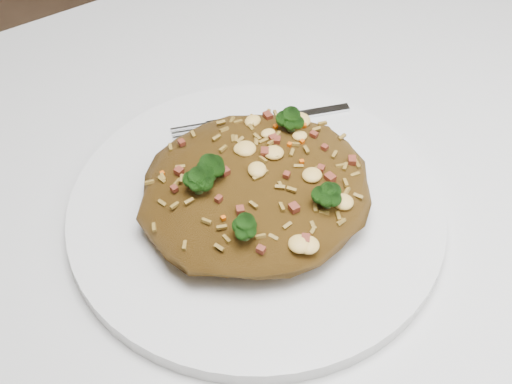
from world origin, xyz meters
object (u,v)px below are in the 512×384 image
at_px(dining_table, 183,366).
at_px(fried_rice, 256,183).
at_px(fork, 271,120).
at_px(plate, 256,210).

relative_size(dining_table, fried_rice, 6.47).
bearing_deg(fork, fried_rice, -111.33).
height_order(plate, fork, fork).
bearing_deg(plate, fried_rice, -125.39).
relative_size(dining_table, fork, 7.58).
height_order(dining_table, plate, plate).
xyz_separation_m(plate, fork, (0.06, 0.08, 0.01)).
height_order(plate, fried_rice, fried_rice).
xyz_separation_m(dining_table, fried_rice, (0.10, 0.04, 0.13)).
bearing_deg(fried_rice, dining_table, -158.01).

